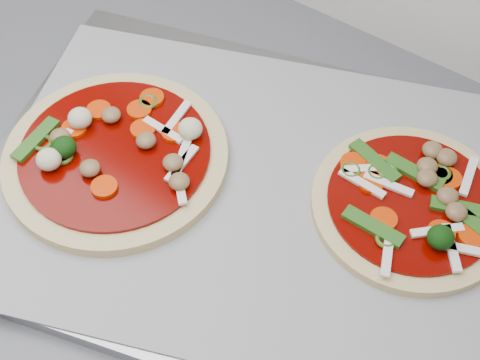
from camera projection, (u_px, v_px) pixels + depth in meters
The scene contains 4 objects.
baking_tray at pixel (248, 193), 0.65m from camera, with size 0.51×0.38×0.02m, color gray.
parchment at pixel (249, 188), 0.64m from camera, with size 0.49×0.36×0.00m, color gray.
pizza_left at pixel (115, 154), 0.65m from camera, with size 0.24×0.24×0.04m.
pizza_right at pixel (413, 203), 0.62m from camera, with size 0.26×0.26×0.03m.
Camera 1 is at (-0.28, 1.01, 1.44)m, focal length 50.00 mm.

